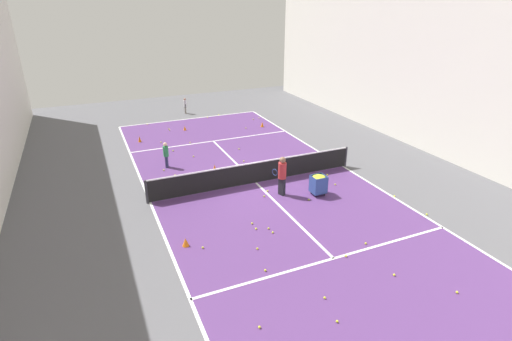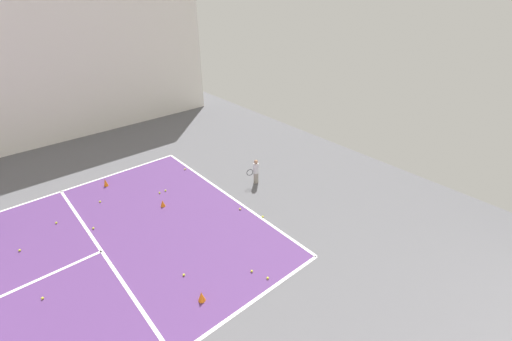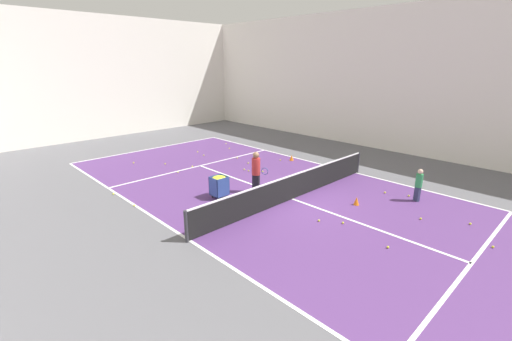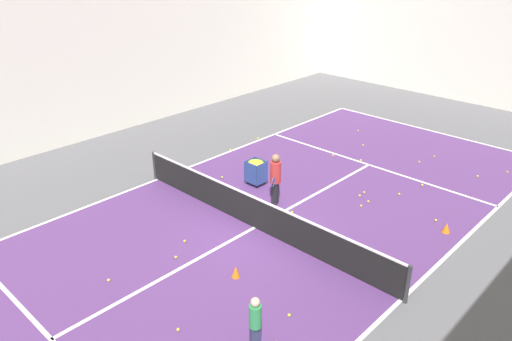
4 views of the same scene
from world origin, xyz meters
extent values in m
plane|color=#5B5B60|center=(0.00, 0.00, 0.00)|extent=(35.91, 35.91, 0.00)
cube|color=#563370|center=(0.00, 0.00, 0.00)|extent=(9.07, 21.71, 0.00)
cube|color=white|center=(0.00, 10.86, 0.01)|extent=(9.07, 0.10, 0.00)
cube|color=white|center=(-4.53, 0.00, 0.01)|extent=(0.10, 21.71, 0.00)
cube|color=white|center=(4.53, 0.00, 0.01)|extent=(0.10, 21.71, 0.00)
cube|color=white|center=(0.00, -5.97, 0.01)|extent=(9.07, 0.10, 0.00)
cube|color=white|center=(0.00, 5.97, 0.01)|extent=(9.07, 0.10, 0.00)
cube|color=white|center=(0.00, 0.00, 0.01)|extent=(0.10, 11.94, 0.00)
cube|color=silver|center=(-9.71, 0.00, 3.90)|extent=(0.15, 32.21, 7.81)
cube|color=silver|center=(0.00, 16.03, 3.90)|extent=(19.27, 0.15, 7.81)
cylinder|color=#2D2D33|center=(-4.63, 0.00, 0.49)|extent=(0.10, 0.10, 0.98)
cylinder|color=#2D2D33|center=(4.63, 0.00, 0.49)|extent=(0.10, 0.10, 0.98)
cube|color=black|center=(0.00, 0.00, 0.47)|extent=(9.17, 0.03, 0.91)
cube|color=white|center=(0.00, 0.00, 0.95)|extent=(9.17, 0.04, 0.05)
cube|color=black|center=(-0.51, 1.44, 0.37)|extent=(0.25, 0.30, 0.74)
cylinder|color=#B22D2D|center=(-0.51, 1.44, 1.07)|extent=(0.43, 0.43, 0.66)
sphere|color=#846047|center=(-0.51, 1.44, 1.53)|extent=(0.25, 0.25, 0.25)
torus|color=#2D478C|center=(-0.33, 1.14, 0.91)|extent=(0.13, 0.27, 0.28)
cube|color=#2D3351|center=(3.16, -3.30, 0.28)|extent=(0.18, 0.23, 0.56)
cylinder|color=#2D8C4C|center=(3.16, -3.30, 0.80)|extent=(0.32, 0.32, 0.49)
sphere|color=beige|center=(3.16, -3.30, 1.14)|extent=(0.19, 0.19, 0.19)
cube|color=#2D478C|center=(-1.87, 2.03, 0.12)|extent=(0.58, 0.53, 0.02)
cube|color=#2D478C|center=(-1.87, 1.77, 0.48)|extent=(0.58, 0.02, 0.71)
cube|color=#2D478C|center=(-1.87, 2.28, 0.48)|extent=(0.58, 0.02, 0.71)
cube|color=#2D478C|center=(-2.15, 2.03, 0.48)|extent=(0.02, 0.53, 0.71)
cube|color=#2D478C|center=(-1.59, 2.03, 0.48)|extent=(0.02, 0.53, 0.71)
ellipsoid|color=yellow|center=(-1.87, 2.03, 0.77)|extent=(0.54, 0.49, 0.16)
cylinder|color=black|center=(-2.07, 1.84, 0.06)|extent=(0.05, 0.05, 0.12)
cylinder|color=black|center=(-1.67, 1.84, 0.06)|extent=(0.05, 0.05, 0.12)
cylinder|color=black|center=(-2.07, 2.21, 0.06)|extent=(0.05, 0.05, 0.12)
cylinder|color=black|center=(-1.67, 2.21, 0.06)|extent=(0.05, 0.05, 0.12)
cone|color=orange|center=(4.01, 3.47, 0.15)|extent=(0.22, 0.22, 0.29)
cone|color=orange|center=(1.24, -1.95, 0.16)|extent=(0.20, 0.20, 0.31)
sphere|color=yellow|center=(1.11, 3.64, 0.04)|extent=(0.07, 0.07, 0.07)
sphere|color=yellow|center=(-3.02, 1.58, 0.04)|extent=(0.07, 0.07, 0.07)
sphere|color=yellow|center=(1.41, 8.23, 0.04)|extent=(0.07, 0.07, 0.07)
sphere|color=yellow|center=(-0.40, 6.06, 0.04)|extent=(0.07, 0.07, 0.07)
sphere|color=yellow|center=(-1.27, 2.33, 0.04)|extent=(0.07, 0.07, 0.07)
sphere|color=yellow|center=(1.52, 3.48, 0.04)|extent=(0.07, 0.07, 0.07)
sphere|color=yellow|center=(3.54, 3.83, 0.04)|extent=(0.07, 0.07, 0.07)
sphere|color=yellow|center=(2.20, 5.69, 0.04)|extent=(0.07, 0.07, 0.07)
sphere|color=yellow|center=(1.67, -4.05, 0.04)|extent=(0.07, 0.07, 0.07)
sphere|color=yellow|center=(-4.67, 5.10, 0.04)|extent=(0.07, 0.07, 0.07)
sphere|color=yellow|center=(-0.09, 0.98, 0.04)|extent=(0.07, 0.07, 0.07)
sphere|color=yellow|center=(3.86, 8.69, 0.04)|extent=(0.07, 0.07, 0.07)
sphere|color=yellow|center=(0.24, 1.36, 0.04)|extent=(0.07, 0.07, 0.07)
sphere|color=yellow|center=(-0.42, -2.46, 0.04)|extent=(0.07, 0.07, 0.07)
sphere|color=yellow|center=(-0.84, -1.83, 0.04)|extent=(0.07, 0.07, 0.07)
sphere|color=yellow|center=(3.05, -2.13, 0.04)|extent=(0.07, 0.07, 0.07)
sphere|color=yellow|center=(3.25, 7.63, 0.04)|extent=(0.07, 0.07, 0.07)
sphere|color=yellow|center=(1.23, 7.39, 0.04)|extent=(0.07, 0.07, 0.07)
sphere|color=yellow|center=(-3.26, 0.59, 0.04)|extent=(0.07, 0.07, 0.07)
sphere|color=yellow|center=(1.96, 4.59, 0.04)|extent=(0.07, 0.07, 0.07)
sphere|color=yellow|center=(-4.59, 3.46, 0.04)|extent=(0.07, 0.07, 0.07)
sphere|color=yellow|center=(1.10, 3.93, 0.04)|extent=(0.07, 0.07, 0.07)
sphere|color=yellow|center=(-1.13, 7.38, 0.04)|extent=(0.07, 0.07, 0.07)
sphere|color=yellow|center=(-0.83, -4.14, 0.04)|extent=(0.07, 0.07, 0.07)
sphere|color=yellow|center=(-2.19, 8.65, 0.04)|extent=(0.07, 0.07, 0.07)
sphere|color=yellow|center=(-1.40, 5.74, 0.04)|extent=(0.07, 0.07, 0.07)
sphere|color=yellow|center=(1.51, 3.09, 0.04)|extent=(0.07, 0.07, 0.07)
camera|label=1|loc=(6.28, 14.35, 7.41)|focal=28.00mm
camera|label=2|loc=(-9.23, -4.34, 7.41)|focal=24.00mm
camera|label=3|loc=(-9.23, -7.63, 4.91)|focal=24.00mm
camera|label=4|loc=(8.32, -8.72, 7.33)|focal=35.00mm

